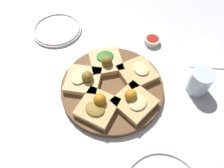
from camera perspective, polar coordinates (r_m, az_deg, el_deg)
ground_plane at (r=0.74m, az=0.00°, el=-1.42°), size 3.00×3.00×0.00m
serving_board at (r=0.73m, az=0.00°, el=-0.96°), size 0.34×0.34×0.02m
focaccia_slice_0 at (r=0.73m, az=-7.47°, el=1.20°), size 0.13×0.13×0.05m
focaccia_slice_1 at (r=0.67m, az=-3.75°, el=-5.83°), size 0.15×0.15×0.05m
focaccia_slice_2 at (r=0.68m, az=5.76°, el=-4.49°), size 0.16×0.16×0.05m
focaccia_slice_3 at (r=0.75m, az=6.70°, el=2.99°), size 0.15×0.15×0.03m
focaccia_slice_4 at (r=0.77m, az=-1.59°, el=5.96°), size 0.13×0.13×0.05m
plate_right at (r=0.95m, az=-14.16°, el=13.65°), size 0.20×0.20×0.02m
water_glass at (r=0.76m, az=21.92°, el=0.56°), size 0.07×0.07×0.09m
napkin_stack at (r=0.91m, az=22.87°, el=7.61°), size 0.16×0.15×0.01m
dipping_bowl at (r=0.89m, az=10.47°, el=11.12°), size 0.06×0.06×0.02m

